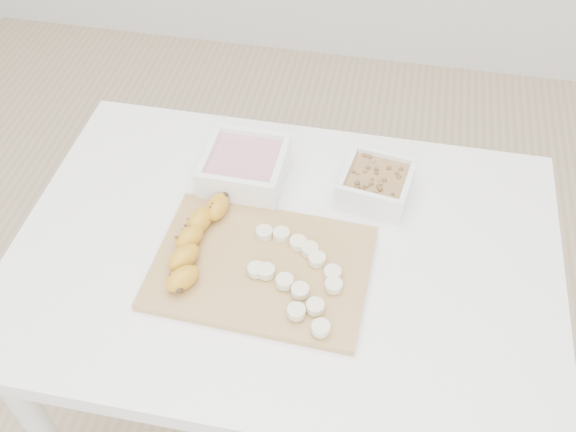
% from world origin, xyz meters
% --- Properties ---
extents(ground, '(3.50, 3.50, 0.00)m').
position_xyz_m(ground, '(0.00, 0.00, 0.00)').
color(ground, '#C6AD89').
rests_on(ground, ground).
extents(table, '(1.00, 0.70, 0.75)m').
position_xyz_m(table, '(0.00, 0.00, 0.65)').
color(table, white).
rests_on(table, ground).
extents(bowl_yogurt, '(0.16, 0.16, 0.07)m').
position_xyz_m(bowl_yogurt, '(-0.11, 0.16, 0.79)').
color(bowl_yogurt, white).
rests_on(bowl_yogurt, table).
extents(bowl_granola, '(0.15, 0.15, 0.06)m').
position_xyz_m(bowl_granola, '(0.15, 0.17, 0.78)').
color(bowl_granola, white).
rests_on(bowl_granola, table).
extents(cutting_board, '(0.39, 0.29, 0.01)m').
position_xyz_m(cutting_board, '(-0.03, -0.05, 0.76)').
color(cutting_board, tan).
rests_on(cutting_board, table).
extents(banana, '(0.12, 0.23, 0.04)m').
position_xyz_m(banana, '(-0.15, -0.04, 0.78)').
color(banana, '#BD8018').
rests_on(banana, cutting_board).
extents(banana_slices, '(0.17, 0.22, 0.02)m').
position_xyz_m(banana_slices, '(0.04, -0.07, 0.77)').
color(banana_slices, beige).
rests_on(banana_slices, cutting_board).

